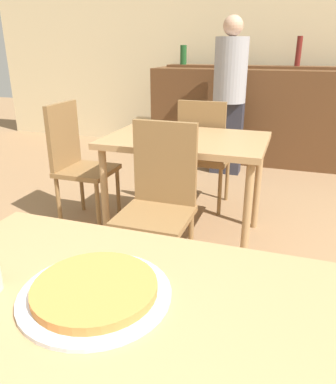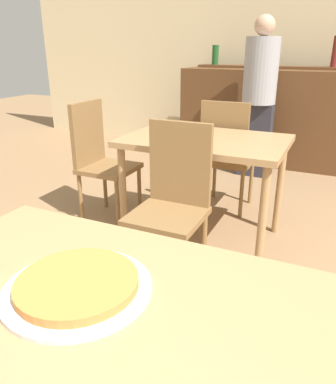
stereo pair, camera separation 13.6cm
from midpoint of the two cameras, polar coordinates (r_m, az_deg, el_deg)
name	(u,v)px [view 1 (the left image)]	position (r m, az deg, el deg)	size (l,w,h in m)	color
wall_back	(271,40)	(5.10, 14.69, 21.53)	(8.00, 0.05, 2.80)	beige
dining_table_near	(106,334)	(1.02, -13.43, -20.43)	(1.19, 0.81, 0.73)	#A87F51
dining_table_far	(186,150)	(2.59, 1.21, 6.42)	(1.08, 0.74, 0.75)	#A87F51
bar_counter	(261,117)	(4.66, 13.16, 11.11)	(2.60, 0.56, 1.08)	brown
bar_back_shelf	(270,63)	(4.74, 14.46, 18.48)	(2.39, 0.24, 0.35)	brown
chair_far_side_front	(160,195)	(2.15, -3.10, -0.52)	(0.40, 0.40, 0.93)	olive
chair_far_side_back	(203,150)	(3.12, 4.16, 6.39)	(0.40, 0.40, 0.93)	olive
chair_far_side_left	(76,157)	(2.99, -15.08, 5.09)	(0.40, 0.40, 0.93)	olive
pizza_tray	(95,291)	(1.01, -14.97, -14.43)	(0.39, 0.39, 0.04)	silver
person_standing	(229,93)	(4.09, 8.37, 14.74)	(0.34, 0.34, 1.61)	#2D2D38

